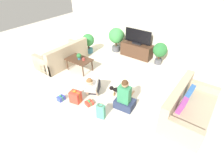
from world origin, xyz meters
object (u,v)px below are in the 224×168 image
Objects in this scene: person_kneeling at (93,85)px; gift_box_a at (76,97)px; potted_plant_corner_left at (88,42)px; dog at (116,90)px; mug at (84,59)px; tv_console at (137,50)px; potted_plant_back_right at (160,51)px; sofa_right at (188,108)px; gift_box_b at (89,103)px; coffee_table at (79,60)px; tabletop_plant at (79,56)px; gift_box_c at (61,98)px; person_sitting at (125,98)px; sofa_left at (63,57)px; potted_plant_back_left at (116,37)px; tv at (138,38)px; gift_bag_a at (101,111)px.

person_kneeling reaches higher than gift_box_a.
dog is at bearing -33.45° from potted_plant_corner_left.
person_kneeling is 1.40m from mug.
tv_console is 1.03m from potted_plant_back_right.
sofa_right is 4.62× the size of gift_box_a.
person_kneeling is 3.34× the size of gift_box_b.
dog is (1.90, -0.43, -0.19)m from coffee_table.
tv_console reaches higher than dog.
tabletop_plant is at bearing -59.95° from potted_plant_corner_left.
gift_box_a reaches higher than gift_box_c.
coffee_table is 2.50m from person_sitting.
sofa_left is 2.32× the size of potted_plant_corner_left.
dog is (0.58, 0.37, -0.13)m from person_kneeling.
person_kneeling is 1.07m from person_sitting.
person_sitting reaches higher than gift_box_c.
gift_box_a is 2.00× the size of gift_box_c.
sofa_right is 3.86m from coffee_table.
coffee_table is at bearing -134.84° from potted_plant_back_right.
potted_plant_back_left is at bearing -167.53° from dog.
person_sitting is 4.54× the size of gift_box_c.
potted_plant_corner_left is (-4.60, 1.41, 0.21)m from sofa_right.
person_kneeling is at bearing -86.22° from tv.
gift_bag_a is (0.97, -0.07, 0.04)m from gift_box_a.
sofa_right reaches higher than gift_bag_a.
potted_plant_back_left is 3.66m from person_sitting.
potted_plant_back_right reaches higher than tv_console.
tv is 9.30× the size of mug.
tabletop_plant is (-2.09, 1.40, 0.36)m from gift_bag_a.
person_sitting is at bearing -66.54° from tv_console.
potted_plant_corner_left is at bearing -155.00° from tv_console.
gift_bag_a is 3.70× the size of mug.
gift_box_a is 0.43m from gift_box_b.
coffee_table is 3.73× the size of gift_box_b.
potted_plant_back_left is 1.09× the size of person_sitting.
sofa_right is 4.28× the size of gift_bag_a.
tabletop_plant is (-1.51, 1.21, 0.52)m from gift_box_b.
dog is (0.78, -2.61, -0.60)m from tv.
dog is at bearing -12.80° from coffee_table.
coffee_table is (-3.86, 0.10, 0.11)m from sofa_right.
gift_box_a is at bearing -73.79° from potted_plant_back_left.
sofa_right is 3.56m from tv_console.
tv is 5.43× the size of gift_box_c.
tv_console reaches higher than gift_box_b.
potted_plant_back_left reaches higher than gift_box_a.
potted_plant_back_right is 3.04m from person_kneeling.
gift_box_b is at bearing 17.66° from gift_box_a.
gift_box_a is 0.46m from gift_box_c.
sofa_left reaches higher than dog.
potted_plant_back_right is at bearing 47.53° from person_kneeling.
sofa_right is at bearing 77.51° from dog.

